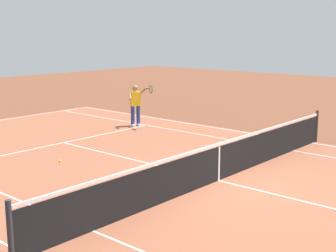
% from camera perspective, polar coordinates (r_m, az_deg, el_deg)
% --- Properties ---
extents(ground_plane, '(60.00, 60.00, 0.00)m').
position_cam_1_polar(ground_plane, '(12.11, 6.07, -6.55)').
color(ground_plane, brown).
extents(court_slab, '(24.20, 11.40, 0.00)m').
position_cam_1_polar(court_slab, '(12.11, 6.07, -6.55)').
color(court_slab, '#935138').
rests_on(court_slab, ground_plane).
extents(court_line_markings, '(23.85, 11.05, 0.01)m').
position_cam_1_polar(court_line_markings, '(12.11, 6.07, -6.54)').
color(court_line_markings, white).
rests_on(court_line_markings, ground_plane).
extents(tennis_net, '(0.10, 11.70, 1.08)m').
position_cam_1_polar(tennis_net, '(11.97, 6.12, -4.31)').
color(tennis_net, '#2D2D33').
rests_on(tennis_net, ground_plane).
extents(tennis_player_near, '(1.19, 0.75, 1.70)m').
position_cam_1_polar(tennis_player_near, '(18.84, -3.89, 2.76)').
color(tennis_player_near, navy).
rests_on(tennis_player_near, ground_plane).
extents(tennis_ball, '(0.07, 0.07, 0.07)m').
position_cam_1_polar(tennis_ball, '(14.06, -12.88, -4.13)').
color(tennis_ball, '#CCE01E').
rests_on(tennis_ball, ground_plane).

